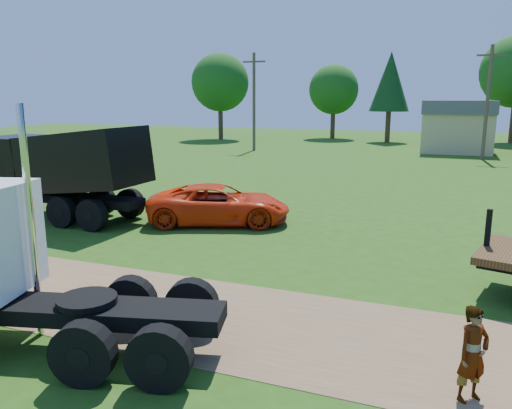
% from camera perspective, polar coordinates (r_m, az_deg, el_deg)
% --- Properties ---
extents(ground, '(140.00, 140.00, 0.00)m').
position_cam_1_polar(ground, '(11.18, 1.19, -13.73)').
color(ground, '#264D10').
rests_on(ground, ground).
extents(dirt_track, '(120.00, 4.20, 0.01)m').
position_cam_1_polar(dirt_track, '(11.18, 1.19, -13.71)').
color(dirt_track, brown).
rests_on(dirt_track, ground).
extents(black_dump_truck, '(8.89, 2.91, 3.83)m').
position_cam_1_polar(black_dump_truck, '(22.01, -22.11, 3.95)').
color(black_dump_truck, black).
rests_on(black_dump_truck, ground).
extents(orange_pickup, '(6.09, 4.35, 1.54)m').
position_cam_1_polar(orange_pickup, '(19.77, -4.24, 0.04)').
color(orange_pickup, red).
rests_on(orange_pickup, ground).
extents(spectator_a, '(0.70, 0.69, 1.63)m').
position_cam_1_polar(spectator_a, '(9.10, 23.54, -15.43)').
color(spectator_a, '#999999').
rests_on(spectator_a, ground).
extents(tan_shed, '(6.20, 5.40, 4.70)m').
position_cam_1_polar(tan_shed, '(49.54, 22.05, 8.33)').
color(tan_shed, tan).
rests_on(tan_shed, ground).
extents(utility_poles, '(42.20, 0.28, 9.00)m').
position_cam_1_polar(utility_poles, '(44.55, 24.95, 10.73)').
color(utility_poles, '#4B372A').
rests_on(utility_poles, ground).
extents(tree_row, '(59.21, 14.40, 11.71)m').
position_cam_1_polar(tree_row, '(60.38, 24.76, 13.13)').
color(tree_row, '#3B2918').
rests_on(tree_row, ground).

